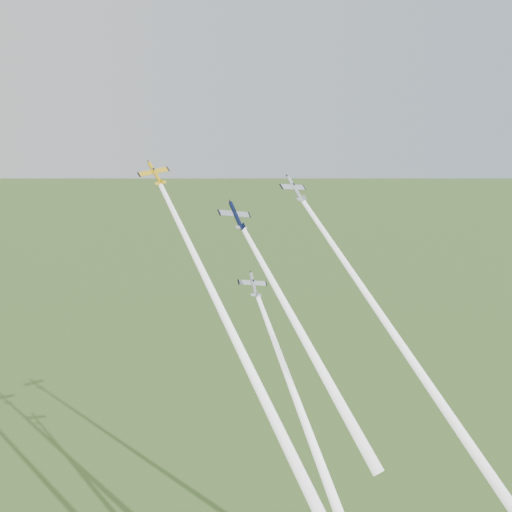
# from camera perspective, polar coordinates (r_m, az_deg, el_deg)

# --- Properties ---
(plane_yellow) EXTENTS (8.75, 7.02, 6.88)m
(plane_yellow) POSITION_cam_1_polar(r_m,az_deg,el_deg) (139.35, -8.97, 7.29)
(plane_yellow) COLOR gold
(smoke_trail_yellow) EXTENTS (10.90, 53.15, 55.63)m
(smoke_trail_yellow) POSITION_cam_1_polar(r_m,az_deg,el_deg) (123.55, -1.81, -7.49)
(smoke_trail_yellow) COLOR white
(plane_navy) EXTENTS (8.92, 8.78, 8.66)m
(plane_navy) POSITION_cam_1_polar(r_m,az_deg,el_deg) (136.02, -1.79, 3.62)
(plane_navy) COLOR #0B1333
(smoke_trail_navy) EXTENTS (10.24, 39.39, 41.31)m
(smoke_trail_navy) POSITION_cam_1_polar(r_m,az_deg,el_deg) (127.07, 4.46, -7.60)
(smoke_trail_navy) COLOR white
(plane_silver_right) EXTENTS (9.73, 9.54, 8.19)m
(plane_silver_right) POSITION_cam_1_polar(r_m,az_deg,el_deg) (144.70, 3.47, 5.99)
(plane_silver_right) COLOR silver
(smoke_trail_silver_right) EXTENTS (19.49, 51.71, 56.00)m
(smoke_trail_silver_right) POSITION_cam_1_polar(r_m,az_deg,el_deg) (137.13, 12.71, -7.58)
(smoke_trail_silver_right) COLOR white
(plane_silver_low) EXTENTS (8.43, 6.00, 7.31)m
(plane_silver_low) POSITION_cam_1_polar(r_m,az_deg,el_deg) (139.67, -0.24, -2.56)
(plane_silver_low) COLOR #A3AAB1
(smoke_trail_silver_low) EXTENTS (3.39, 43.25, 44.91)m
(smoke_trail_silver_low) POSITION_cam_1_polar(r_m,az_deg,el_deg) (130.72, 4.68, -15.26)
(smoke_trail_silver_low) COLOR white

